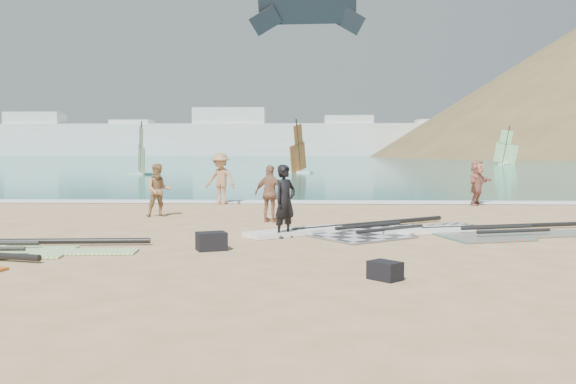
{
  "coord_description": "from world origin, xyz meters",
  "views": [
    {
      "loc": [
        0.91,
        -12.27,
        2.14
      ],
      "look_at": [
        0.29,
        4.0,
        1.0
      ],
      "focal_mm": 40.0,
      "sensor_mm": 36.0,
      "label": 1
    }
  ],
  "objects_px": {
    "rig_orange": "(478,232)",
    "gear_bag_far": "(385,271)",
    "person_wetsuit": "(285,201)",
    "beachgoer_mid": "(220,179)",
    "gear_bag_near": "(211,241)",
    "rig_grey": "(351,231)",
    "beachgoer_right": "(477,183)",
    "beachgoer_left": "(159,190)",
    "beachgoer_back": "(270,194)"
  },
  "relations": [
    {
      "from": "rig_orange",
      "to": "beachgoer_right",
      "type": "height_order",
      "value": "beachgoer_right"
    },
    {
      "from": "rig_orange",
      "to": "beachgoer_mid",
      "type": "height_order",
      "value": "beachgoer_mid"
    },
    {
      "from": "gear_bag_near",
      "to": "beachgoer_mid",
      "type": "height_order",
      "value": "beachgoer_mid"
    },
    {
      "from": "gear_bag_near",
      "to": "beachgoer_right",
      "type": "xyz_separation_m",
      "value": [
        8.16,
        10.64,
        0.65
      ]
    },
    {
      "from": "gear_bag_far",
      "to": "person_wetsuit",
      "type": "height_order",
      "value": "person_wetsuit"
    },
    {
      "from": "beachgoer_mid",
      "to": "beachgoer_right",
      "type": "height_order",
      "value": "beachgoer_mid"
    },
    {
      "from": "person_wetsuit",
      "to": "gear_bag_near",
      "type": "bearing_deg",
      "value": -175.68
    },
    {
      "from": "rig_grey",
      "to": "rig_orange",
      "type": "bearing_deg",
      "value": -37.72
    },
    {
      "from": "rig_orange",
      "to": "rig_grey",
      "type": "bearing_deg",
      "value": 162.02
    },
    {
      "from": "beachgoer_back",
      "to": "rig_orange",
      "type": "bearing_deg",
      "value": 176.35
    },
    {
      "from": "person_wetsuit",
      "to": "beachgoer_mid",
      "type": "height_order",
      "value": "beachgoer_mid"
    },
    {
      "from": "rig_orange",
      "to": "gear_bag_near",
      "type": "xyz_separation_m",
      "value": [
        -6.18,
        -2.75,
        0.14
      ]
    },
    {
      "from": "beachgoer_left",
      "to": "beachgoer_right",
      "type": "height_order",
      "value": "beachgoer_right"
    },
    {
      "from": "rig_orange",
      "to": "beachgoer_back",
      "type": "distance_m",
      "value": 5.81
    },
    {
      "from": "rig_grey",
      "to": "beachgoer_right",
      "type": "height_order",
      "value": "beachgoer_right"
    },
    {
      "from": "beachgoer_mid",
      "to": "person_wetsuit",
      "type": "bearing_deg",
      "value": -47.73
    },
    {
      "from": "gear_bag_near",
      "to": "person_wetsuit",
      "type": "distance_m",
      "value": 2.49
    },
    {
      "from": "gear_bag_near",
      "to": "beachgoer_back",
      "type": "relative_size",
      "value": 0.36
    },
    {
      "from": "beachgoer_back",
      "to": "person_wetsuit",
      "type": "bearing_deg",
      "value": 119.72
    },
    {
      "from": "gear_bag_near",
      "to": "beachgoer_left",
      "type": "relative_size",
      "value": 0.36
    },
    {
      "from": "beachgoer_back",
      "to": "beachgoer_right",
      "type": "relative_size",
      "value": 0.97
    },
    {
      "from": "beachgoer_back",
      "to": "beachgoer_right",
      "type": "height_order",
      "value": "beachgoer_right"
    },
    {
      "from": "rig_orange",
      "to": "gear_bag_far",
      "type": "xyz_separation_m",
      "value": [
        -2.91,
        -5.6,
        0.1
      ]
    },
    {
      "from": "rig_grey",
      "to": "gear_bag_far",
      "type": "xyz_separation_m",
      "value": [
        0.2,
        -5.67,
        0.1
      ]
    },
    {
      "from": "beachgoer_left",
      "to": "beachgoer_mid",
      "type": "distance_m",
      "value": 4.45
    },
    {
      "from": "beachgoer_back",
      "to": "beachgoer_right",
      "type": "bearing_deg",
      "value": -122.55
    },
    {
      "from": "rig_grey",
      "to": "person_wetsuit",
      "type": "xyz_separation_m",
      "value": [
        -1.62,
        -0.91,
        0.81
      ]
    },
    {
      "from": "rig_orange",
      "to": "beachgoer_mid",
      "type": "xyz_separation_m",
      "value": [
        -7.52,
        7.89,
        0.91
      ]
    },
    {
      "from": "gear_bag_near",
      "to": "person_wetsuit",
      "type": "bearing_deg",
      "value": 52.71
    },
    {
      "from": "rig_orange",
      "to": "gear_bag_far",
      "type": "height_order",
      "value": "gear_bag_far"
    },
    {
      "from": "beachgoer_right",
      "to": "gear_bag_far",
      "type": "bearing_deg",
      "value": -162.83
    },
    {
      "from": "person_wetsuit",
      "to": "beachgoer_right",
      "type": "xyz_separation_m",
      "value": [
        6.71,
        8.74,
        -0.02
      ]
    },
    {
      "from": "rig_orange",
      "to": "person_wetsuit",
      "type": "bearing_deg",
      "value": 173.41
    },
    {
      "from": "rig_grey",
      "to": "rig_orange",
      "type": "relative_size",
      "value": 1.03
    },
    {
      "from": "beachgoer_mid",
      "to": "beachgoer_left",
      "type": "bearing_deg",
      "value": -82.45
    },
    {
      "from": "rig_grey",
      "to": "beachgoer_mid",
      "type": "distance_m",
      "value": 9.02
    },
    {
      "from": "gear_bag_far",
      "to": "beachgoer_back",
      "type": "xyz_separation_m",
      "value": [
        -2.37,
        7.89,
        0.67
      ]
    },
    {
      "from": "gear_bag_far",
      "to": "person_wetsuit",
      "type": "bearing_deg",
      "value": 110.96
    },
    {
      "from": "rig_grey",
      "to": "beachgoer_left",
      "type": "bearing_deg",
      "value": 111.54
    },
    {
      "from": "gear_bag_far",
      "to": "beachgoer_right",
      "type": "height_order",
      "value": "beachgoer_right"
    },
    {
      "from": "rig_grey",
      "to": "beachgoer_mid",
      "type": "xyz_separation_m",
      "value": [
        -4.4,
        7.82,
        0.91
      ]
    },
    {
      "from": "gear_bag_far",
      "to": "beachgoer_right",
      "type": "bearing_deg",
      "value": 70.08
    },
    {
      "from": "rig_grey",
      "to": "beachgoer_back",
      "type": "bearing_deg",
      "value": 97.81
    },
    {
      "from": "gear_bag_near",
      "to": "gear_bag_far",
      "type": "height_order",
      "value": "gear_bag_near"
    },
    {
      "from": "rig_orange",
      "to": "beachgoer_left",
      "type": "xyz_separation_m",
      "value": [
        -8.82,
        3.64,
        0.77
      ]
    },
    {
      "from": "person_wetsuit",
      "to": "beachgoer_back",
      "type": "bearing_deg",
      "value": 51.53
    },
    {
      "from": "gear_bag_near",
      "to": "beachgoer_right",
      "type": "distance_m",
      "value": 13.42
    },
    {
      "from": "gear_bag_near",
      "to": "beachgoer_mid",
      "type": "distance_m",
      "value": 10.75
    },
    {
      "from": "rig_orange",
      "to": "beachgoer_left",
      "type": "relative_size",
      "value": 3.63
    },
    {
      "from": "rig_grey",
      "to": "rig_orange",
      "type": "xyz_separation_m",
      "value": [
        3.12,
        -0.07,
        -0.0
      ]
    }
  ]
}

